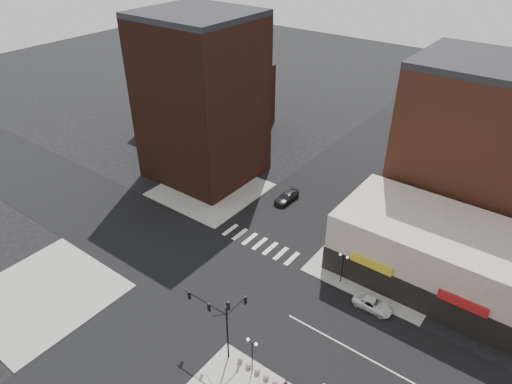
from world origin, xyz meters
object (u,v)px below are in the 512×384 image
Objects in this scene: street_lamp_se_a at (252,348)px; dark_sedan_north at (287,197)px; street_lamp_ne at (343,261)px; white_suv at (373,304)px; traffic_signal at (222,316)px.

street_lamp_se_a is 0.87× the size of dark_sedan_north.
street_lamp_ne reaches higher than dark_sedan_north.
street_lamp_ne reaches higher than white_suv.
white_suv is at bearing 68.23° from street_lamp_se_a.
white_suv is (9.56, 14.33, -4.34)m from traffic_signal.
dark_sedan_north is (-10.29, 26.87, -4.27)m from traffic_signal.
street_lamp_se_a and street_lamp_ne have the same top height.
street_lamp_se_a is 15.84m from white_suv.
traffic_signal reaches higher than street_lamp_se_a.
dark_sedan_north is (-19.84, 12.54, 0.07)m from white_suv.
street_lamp_ne is 0.87× the size of dark_sedan_north.
traffic_signal reaches higher than white_suv.
traffic_signal is 17.76m from white_suv.
street_lamp_ne is 18.85m from dark_sedan_north.
white_suv is 0.94× the size of dark_sedan_north.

